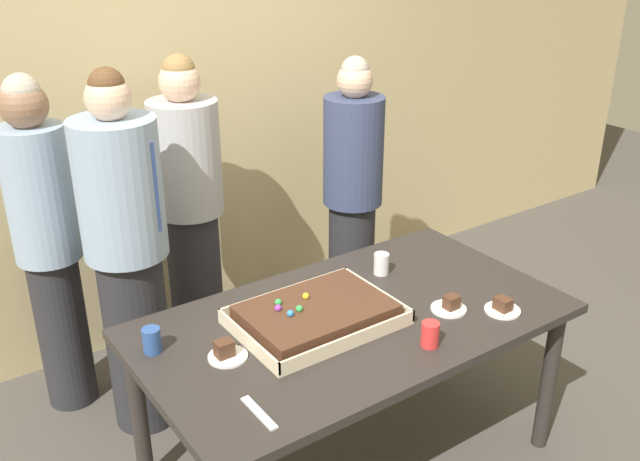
% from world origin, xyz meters
% --- Properties ---
extents(ground_plane, '(12.00, 12.00, 0.00)m').
position_xyz_m(ground_plane, '(0.00, 0.00, 0.00)').
color(ground_plane, '#4C4742').
extents(interior_back_panel, '(8.00, 0.12, 3.00)m').
position_xyz_m(interior_back_panel, '(0.00, 1.60, 1.50)').
color(interior_back_panel, '#CCB784').
rests_on(interior_back_panel, ground_plane).
extents(party_table, '(1.77, 0.99, 0.77)m').
position_xyz_m(party_table, '(0.00, 0.00, 0.68)').
color(party_table, '#2D2826').
rests_on(party_table, ground_plane).
extents(sheet_cake, '(0.65, 0.46, 0.11)m').
position_xyz_m(sheet_cake, '(-0.15, 0.05, 0.81)').
color(sheet_cake, beige).
rests_on(sheet_cake, party_table).
extents(plated_slice_near_left, '(0.15, 0.15, 0.06)m').
position_xyz_m(plated_slice_near_left, '(0.54, -0.32, 0.78)').
color(plated_slice_near_left, white).
rests_on(plated_slice_near_left, party_table).
extents(plated_slice_near_right, '(0.15, 0.15, 0.07)m').
position_xyz_m(plated_slice_near_right, '(0.36, -0.19, 0.79)').
color(plated_slice_near_right, white).
rests_on(plated_slice_near_right, party_table).
extents(plated_slice_far_left, '(0.15, 0.15, 0.07)m').
position_xyz_m(plated_slice_far_left, '(-0.57, 0.04, 0.79)').
color(plated_slice_far_left, white).
rests_on(plated_slice_far_left, party_table).
extents(drink_cup_nearest, '(0.07, 0.07, 0.10)m').
position_xyz_m(drink_cup_nearest, '(0.34, 0.23, 0.82)').
color(drink_cup_nearest, white).
rests_on(drink_cup_nearest, party_table).
extents(drink_cup_middle, '(0.07, 0.07, 0.10)m').
position_xyz_m(drink_cup_middle, '(0.11, -0.34, 0.82)').
color(drink_cup_middle, red).
rests_on(drink_cup_middle, party_table).
extents(drink_cup_far_end, '(0.07, 0.07, 0.10)m').
position_xyz_m(drink_cup_far_end, '(-0.78, 0.23, 0.82)').
color(drink_cup_far_end, '#2D5199').
rests_on(drink_cup_far_end, party_table).
extents(cake_server_utensil, '(0.03, 0.20, 0.01)m').
position_xyz_m(cake_server_utensil, '(-0.63, -0.32, 0.77)').
color(cake_server_utensil, silver).
rests_on(cake_server_utensil, party_table).
extents(person_serving_front, '(0.37, 0.37, 1.73)m').
position_xyz_m(person_serving_front, '(-0.63, 0.83, 0.89)').
color(person_serving_front, '#28282D').
rests_on(person_serving_front, ground_plane).
extents(person_green_shirt_behind, '(0.33, 0.33, 1.62)m').
position_xyz_m(person_green_shirt_behind, '(0.71, 0.94, 0.84)').
color(person_green_shirt_behind, '#28282D').
rests_on(person_green_shirt_behind, ground_plane).
extents(person_striped_tie_right, '(0.35, 0.35, 1.69)m').
position_xyz_m(person_striped_tie_right, '(-0.17, 1.17, 0.87)').
color(person_striped_tie_right, '#28282D').
rests_on(person_striped_tie_right, ground_plane).
extents(person_back_corner, '(0.30, 0.30, 1.67)m').
position_xyz_m(person_back_corner, '(-0.89, 1.19, 0.89)').
color(person_back_corner, '#28282D').
rests_on(person_back_corner, ground_plane).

